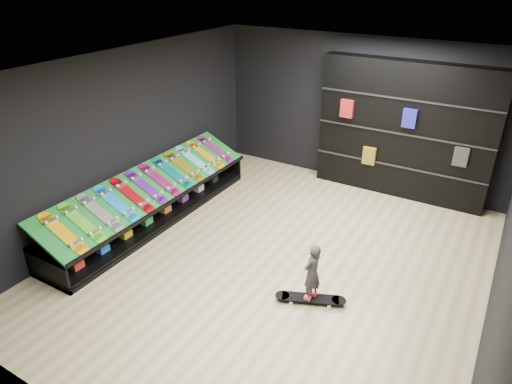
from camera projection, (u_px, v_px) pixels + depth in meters
The scene contains 23 objects.
floor at pixel (277, 260), 7.22m from camera, with size 6.00×7.00×0.01m, color tan.
ceiling at pixel (281, 69), 5.86m from camera, with size 6.00×7.00×0.01m, color white.
wall_back at pixel (360, 112), 9.22m from camera, with size 6.00×0.02×3.00m, color black.
wall_front at pixel (84, 323), 3.86m from camera, with size 6.00×0.02×3.00m, color black.
wall_left at pixel (126, 138), 7.90m from camera, with size 0.02×7.00×3.00m, color black.
wall_right at pixel (512, 231), 5.18m from camera, with size 0.02×7.00×3.00m, color black.
display_rack at pixel (153, 207), 8.26m from camera, with size 0.90×4.50×0.50m, color black, non-canonical shape.
turf_ramp at pixel (153, 185), 8.03m from camera, with size 1.00×4.50×0.04m, color #0F621E.
back_shelving at pixel (404, 131), 8.73m from camera, with size 3.31×0.39×2.64m, color black.
floor_skateboard at pixel (310, 300), 6.31m from camera, with size 0.98×0.22×0.09m, color black, non-canonical shape.
child at pixel (311, 282), 6.18m from camera, with size 0.19×0.14×0.51m, color black.
display_board_0 at pixel (63, 233), 6.56m from camera, with size 0.98×0.22×0.09m, color yellow, non-canonical shape.
display_board_1 at pixel (82, 223), 6.82m from camera, with size 0.98×0.22×0.09m, color green, non-canonical shape.
display_board_2 at pixel (100, 213), 7.09m from camera, with size 0.98×0.22×0.09m, color black, non-canonical shape.
display_board_3 at pixel (117, 204), 7.35m from camera, with size 0.98×0.22×0.09m, color blue, non-canonical shape.
display_board_4 at pixel (132, 195), 7.62m from camera, with size 0.98×0.22×0.09m, color red, non-canonical shape.
display_board_5 at pixel (146, 187), 7.88m from camera, with size 0.98×0.22×0.09m, color purple, non-canonical shape.
display_board_6 at pixel (160, 180), 8.15m from camera, with size 0.98×0.22×0.09m, color #E5198C, non-canonical shape.
display_board_7 at pixel (172, 173), 8.41m from camera, with size 0.98×0.22×0.09m, color #0C8C99, non-canonical shape.
display_board_8 at pixel (184, 167), 8.68m from camera, with size 0.98×0.22×0.09m, color yellow, non-canonical shape.
display_board_9 at pixel (195, 160), 8.94m from camera, with size 0.98×0.22×0.09m, color #0CB2E5, non-canonical shape.
display_board_10 at pixel (206, 155), 9.21m from camera, with size 0.98×0.22×0.09m, color orange, non-canonical shape.
display_board_11 at pixel (215, 149), 9.47m from camera, with size 0.98×0.22×0.09m, color #2626BF, non-canonical shape.
Camera 1 is at (2.75, -5.28, 4.24)m, focal length 32.00 mm.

